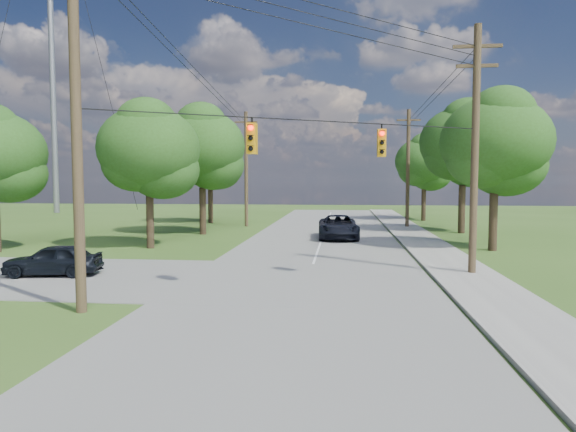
# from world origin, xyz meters

# --- Properties ---
(ground) EXTENTS (140.00, 140.00, 0.00)m
(ground) POSITION_xyz_m (0.00, 0.00, 0.00)
(ground) COLOR #36581D
(ground) RESTS_ON ground
(main_road) EXTENTS (10.00, 100.00, 0.03)m
(main_road) POSITION_xyz_m (2.00, 5.00, 0.01)
(main_road) COLOR gray
(main_road) RESTS_ON ground
(sidewalk_east) EXTENTS (2.60, 100.00, 0.12)m
(sidewalk_east) POSITION_xyz_m (8.70, 5.00, 0.06)
(sidewalk_east) COLOR #ABA9A0
(sidewalk_east) RESTS_ON ground
(pole_sw) EXTENTS (2.00, 0.32, 12.00)m
(pole_sw) POSITION_xyz_m (-4.60, 0.40, 6.23)
(pole_sw) COLOR #4C3E27
(pole_sw) RESTS_ON ground
(pole_ne) EXTENTS (2.00, 0.32, 10.50)m
(pole_ne) POSITION_xyz_m (8.90, 8.00, 5.47)
(pole_ne) COLOR #4C3E27
(pole_ne) RESTS_ON ground
(pole_north_e) EXTENTS (2.00, 0.32, 10.00)m
(pole_north_e) POSITION_xyz_m (8.90, 30.00, 5.13)
(pole_north_e) COLOR #4C3E27
(pole_north_e) RESTS_ON ground
(pole_north_w) EXTENTS (2.00, 0.32, 10.00)m
(pole_north_w) POSITION_xyz_m (-5.00, 30.00, 5.13)
(pole_north_w) COLOR #4C3E27
(pole_north_w) RESTS_ON ground
(power_lines) EXTENTS (13.93, 29.62, 4.93)m
(power_lines) POSITION_xyz_m (1.50, 11.54, 9.15)
(power_lines) COLOR black
(power_lines) RESTS_ON ground
(traffic_signals) EXTENTS (4.91, 3.27, 1.05)m
(traffic_signals) POSITION_xyz_m (2.55, 4.43, 5.50)
(traffic_signals) COLOR orange
(traffic_signals) RESTS_ON ground
(radio_mast) EXTENTS (0.70, 0.70, 45.00)m
(radio_mast) POSITION_xyz_m (-32.00, 46.00, 22.50)
(radio_mast) COLOR gray
(radio_mast) RESTS_ON ground
(tree_w_near) EXTENTS (6.00, 6.00, 8.40)m
(tree_w_near) POSITION_xyz_m (-8.00, 15.00, 5.92)
(tree_w_near) COLOR #3F2E1F
(tree_w_near) RESTS_ON ground
(tree_w_mid) EXTENTS (6.40, 6.40, 9.22)m
(tree_w_mid) POSITION_xyz_m (-7.00, 23.00, 6.58)
(tree_w_mid) COLOR #3F2E1F
(tree_w_mid) RESTS_ON ground
(tree_w_far) EXTENTS (6.00, 6.00, 8.73)m
(tree_w_far) POSITION_xyz_m (-9.00, 33.00, 6.25)
(tree_w_far) COLOR #3F2E1F
(tree_w_far) RESTS_ON ground
(tree_e_near) EXTENTS (6.20, 6.20, 8.81)m
(tree_e_near) POSITION_xyz_m (12.00, 16.00, 6.25)
(tree_e_near) COLOR #3F2E1F
(tree_e_near) RESTS_ON ground
(tree_e_mid) EXTENTS (6.60, 6.60, 9.64)m
(tree_e_mid) POSITION_xyz_m (12.50, 26.00, 6.91)
(tree_e_mid) COLOR #3F2E1F
(tree_e_mid) RESTS_ON ground
(tree_e_far) EXTENTS (5.80, 5.80, 8.32)m
(tree_e_far) POSITION_xyz_m (11.50, 38.00, 5.92)
(tree_e_far) COLOR #3F2E1F
(tree_e_far) RESTS_ON ground
(car_cross_dark) EXTENTS (4.13, 2.17, 1.34)m
(car_cross_dark) POSITION_xyz_m (-8.76, 5.90, 0.70)
(car_cross_dark) COLOR black
(car_cross_dark) RESTS_ON cross_road
(car_main_north) EXTENTS (2.94, 5.91, 1.61)m
(car_main_north) POSITION_xyz_m (3.11, 21.05, 0.84)
(car_main_north) COLOR black
(car_main_north) RESTS_ON main_road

